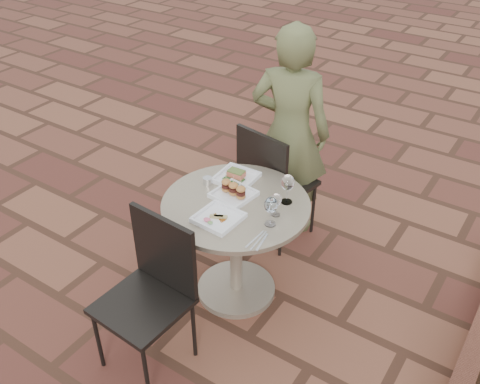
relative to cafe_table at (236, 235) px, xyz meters
The scene contains 13 objects.
ground 0.58m from the cafe_table, 114.05° to the right, with size 60.00×60.00×0.00m, color brown.
cafe_table is the anchor object (origin of this frame).
chair_far 0.62m from the cafe_table, 100.33° to the left, with size 0.51×0.51×0.93m.
chair_near 0.67m from the cafe_table, 98.77° to the right, with size 0.47×0.47×0.93m.
diner 0.91m from the cafe_table, 97.19° to the left, with size 0.58×0.38×1.59m, color brown.
plate_salmon 0.37m from the cafe_table, 123.47° to the left, with size 0.25×0.25×0.07m.
plate_sliders 0.29m from the cafe_table, 135.20° to the left, with size 0.26×0.26×0.15m.
plate_tuna 0.33m from the cafe_table, 87.34° to the right, with size 0.25×0.25×0.03m.
wine_glass_right 0.47m from the cafe_table, 13.00° to the right, with size 0.08×0.08×0.18m.
wine_glass_mid 0.49m from the cafe_table, 35.20° to the left, with size 0.08×0.08×0.19m.
wine_glass_far 0.44m from the cafe_table, ahead, with size 0.06×0.06×0.15m.
steel_ramekin 0.39m from the cafe_table, 164.17° to the left, with size 0.06×0.06×0.04m, color silver.
cutlery_set 0.45m from the cafe_table, 37.18° to the right, with size 0.08×0.19×0.00m, color silver, non-canonical shape.
Camera 1 is at (1.59, -1.87, 2.59)m, focal length 40.00 mm.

